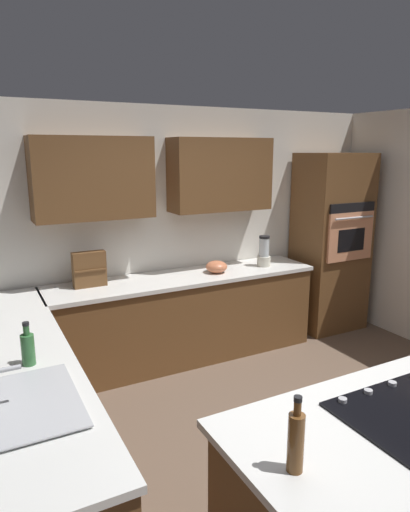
{
  "coord_description": "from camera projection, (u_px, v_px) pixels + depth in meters",
  "views": [
    {
      "loc": [
        2.0,
        2.36,
        2.16
      ],
      "look_at": [
        0.06,
        -1.35,
        1.18
      ],
      "focal_mm": 31.94,
      "sensor_mm": 36.0,
      "label": 1
    }
  ],
  "objects": [
    {
      "name": "mixing_bowl",
      "position": [
        216.0,
        267.0,
        4.77
      ],
      "size": [
        0.23,
        0.23,
        0.13
      ],
      "primitive_type": "ellipsoid",
      "color": "#CC724C",
      "rests_on": "countertop_back"
    },
    {
      "name": "oil_bottle",
      "position": [
        296.0,
        441.0,
        1.8
      ],
      "size": [
        0.07,
        0.07,
        0.33
      ],
      "color": "brown",
      "rests_on": "island_top"
    },
    {
      "name": "wall_oven",
      "position": [
        331.0,
        243.0,
        5.5
      ],
      "size": [
        0.8,
        0.66,
        2.12
      ],
      "color": "brown",
      "rests_on": "ground"
    },
    {
      "name": "ground_plane",
      "position": [
        295.0,
        444.0,
        3.43
      ],
      "size": [
        14.0,
        14.0,
        0.0
      ],
      "primitive_type": "plane",
      "color": "brown"
    },
    {
      "name": "blender",
      "position": [
        264.0,
        253.0,
        5.02
      ],
      "size": [
        0.15,
        0.15,
        0.34
      ],
      "color": "beige",
      "rests_on": "countertop_back"
    },
    {
      "name": "countertop_back",
      "position": [
        185.0,
        278.0,
        4.66
      ],
      "size": [
        2.84,
        0.64,
        0.04
      ],
      "primitive_type": "cube",
      "color": "silver",
      "rests_on": "lower_cabinets_back"
    },
    {
      "name": "island_base",
      "position": [
        408.0,
        495.0,
        2.34
      ],
      "size": [
        1.89,
        0.83,
        0.86
      ],
      "primitive_type": "cube",
      "color": "brown",
      "rests_on": "ground"
    },
    {
      "name": "spice_rack",
      "position": [
        89.0,
        269.0,
        4.26
      ],
      "size": [
        0.31,
        0.11,
        0.34
      ],
      "color": "brown",
      "rests_on": "countertop_back"
    },
    {
      "name": "lower_cabinets_side",
      "position": [
        24.0,
        420.0,
        2.98
      ],
      "size": [
        0.6,
        2.9,
        0.86
      ],
      "primitive_type": "cube",
      "color": "brown",
      "rests_on": "ground"
    },
    {
      "name": "lower_cabinets_back",
      "position": [
        185.0,
        319.0,
        4.77
      ],
      "size": [
        2.8,
        0.6,
        0.86
      ],
      "primitive_type": "cube",
      "color": "brown",
      "rests_on": "ground"
    },
    {
      "name": "countertop_side",
      "position": [
        18.0,
        357.0,
        2.88
      ],
      "size": [
        0.64,
        2.94,
        0.04
      ],
      "primitive_type": "cube",
      "color": "silver",
      "rests_on": "lower_cabinets_side"
    },
    {
      "name": "sink_unit",
      "position": [
        29.0,
        402.0,
        2.29
      ],
      "size": [
        0.46,
        0.7,
        0.23
      ],
      "color": "#515456",
      "rests_on": "countertop_side"
    },
    {
      "name": "dish_soap_bottle",
      "position": [
        28.0,
        348.0,
        2.71
      ],
      "size": [
        0.08,
        0.08,
        0.27
      ],
      "color": "#336B38",
      "rests_on": "countertop_side"
    },
    {
      "name": "wall_back",
      "position": [
        174.0,
        217.0,
        4.82
      ],
      "size": [
        6.0,
        0.44,
        2.6
      ],
      "color": "white",
      "rests_on": "ground"
    }
  ]
}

